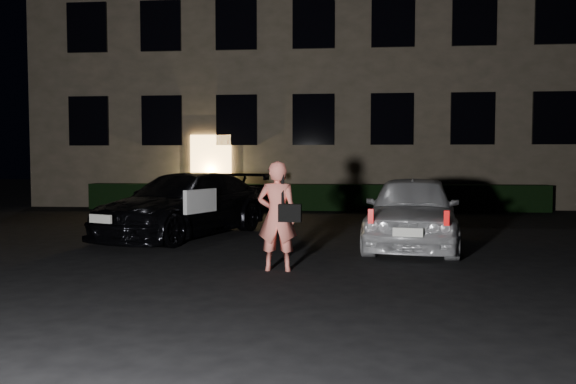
{
  "coord_description": "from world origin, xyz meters",
  "views": [
    {
      "loc": [
        0.82,
        -7.93,
        1.6
      ],
      "look_at": [
        -0.06,
        2.0,
        1.06
      ],
      "focal_mm": 35.0,
      "sensor_mm": 36.0,
      "label": 1
    }
  ],
  "objects": [
    {
      "name": "ground",
      "position": [
        0.0,
        0.0,
        0.0
      ],
      "size": [
        80.0,
        80.0,
        0.0
      ],
      "primitive_type": "plane",
      "color": "black",
      "rests_on": "ground"
    },
    {
      "name": "sedan",
      "position": [
        -2.44,
        3.8,
        0.68
      ],
      "size": [
        3.48,
        5.04,
        1.36
      ],
      "rotation": [
        0.0,
        0.0,
        -0.38
      ],
      "color": "black",
      "rests_on": "ground"
    },
    {
      "name": "building",
      "position": [
        -0.0,
        14.99,
        6.0
      ],
      "size": [
        20.0,
        8.11,
        12.0
      ],
      "color": "brown",
      "rests_on": "ground"
    },
    {
      "name": "man",
      "position": [
        -0.05,
        0.17,
        0.8
      ],
      "size": [
        0.66,
        0.4,
        1.6
      ],
      "rotation": [
        0.0,
        0.0,
        3.11
      ],
      "color": "#FF7E6C",
      "rests_on": "ground"
    },
    {
      "name": "hatch",
      "position": [
        2.22,
        2.65,
        0.68
      ],
      "size": [
        2.25,
        4.22,
        1.36
      ],
      "rotation": [
        0.0,
        0.0,
        -0.17
      ],
      "color": "silver",
      "rests_on": "ground"
    },
    {
      "name": "hedge",
      "position": [
        0.0,
        10.5,
        0.42
      ],
      "size": [
        15.0,
        0.7,
        0.85
      ],
      "primitive_type": "cube",
      "color": "black",
      "rests_on": "ground"
    }
  ]
}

